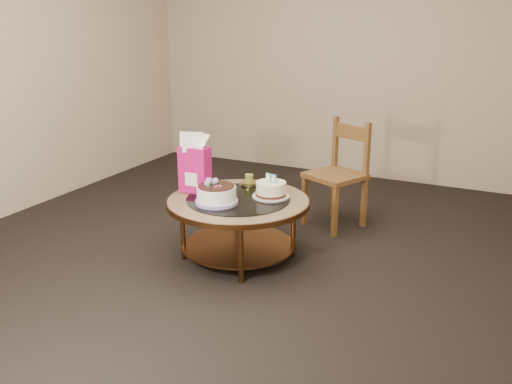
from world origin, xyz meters
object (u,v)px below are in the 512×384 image
at_px(coffee_table, 238,209).
at_px(gift_bag, 195,163).
at_px(dining_chair, 338,174).
at_px(decorated_cake, 216,195).
at_px(cream_cake, 271,190).

distance_m(coffee_table, gift_bag, 0.46).
bearing_deg(dining_chair, decorated_cake, -89.81).
distance_m(cream_cake, gift_bag, 0.59).
height_order(decorated_cake, dining_chair, dining_chair).
relative_size(decorated_cake, dining_chair, 0.34).
bearing_deg(coffee_table, decorated_cake, -119.30).
xyz_separation_m(decorated_cake, dining_chair, (0.51, 1.12, -0.07)).
relative_size(decorated_cake, cream_cake, 1.11).
relative_size(cream_cake, dining_chair, 0.30).
relative_size(gift_bag, dining_chair, 0.49).
bearing_deg(cream_cake, decorated_cake, -118.62).
height_order(coffee_table, cream_cake, cream_cake).
bearing_deg(gift_bag, cream_cake, 11.21).
relative_size(coffee_table, dining_chair, 1.16).
relative_size(coffee_table, gift_bag, 2.35).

